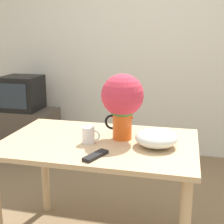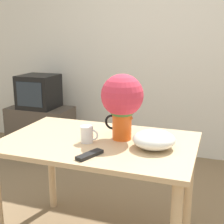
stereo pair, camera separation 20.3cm
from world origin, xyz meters
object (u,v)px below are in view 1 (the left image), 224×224
object	(u,v)px
flower_vase	(122,100)
tv_set	(22,93)
white_bowl	(156,138)
coffee_mug	(89,135)

from	to	relation	value
flower_vase	tv_set	bearing A→B (deg)	137.58
flower_vase	white_bowl	bearing A→B (deg)	-22.20
coffee_mug	tv_set	world-z (taller)	tv_set
flower_vase	white_bowl	world-z (taller)	flower_vase
coffee_mug	white_bowl	distance (m)	0.42
flower_vase	tv_set	distance (m)	2.05
flower_vase	coffee_mug	world-z (taller)	flower_vase
flower_vase	coffee_mug	size ratio (longest dim) A/B	3.62
coffee_mug	white_bowl	xyz separation A→B (m)	(0.42, 0.04, 0.00)
coffee_mug	white_bowl	bearing A→B (deg)	5.80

